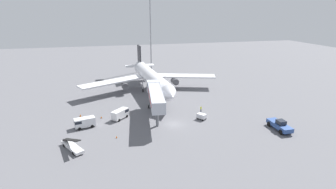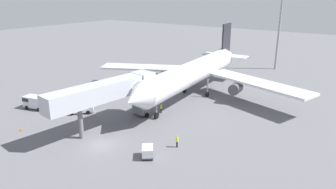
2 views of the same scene
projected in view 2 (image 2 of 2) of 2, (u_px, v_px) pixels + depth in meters
ground_plane at (101, 145)px, 43.77m from camera, size 300.00×300.00×0.00m
airplane_at_gate at (195, 72)px, 63.19m from camera, size 46.30×43.77×13.29m
jet_bridge at (110, 92)px, 48.07m from camera, size 5.51×19.25×7.58m
service_van_far_left at (80, 106)px, 54.98m from camera, size 4.61×4.63×2.32m
service_van_rear_right at (36, 102)px, 57.10m from camera, size 4.89×3.00×2.31m
baggage_cart_far_center at (148, 152)px, 40.23m from camera, size 2.39×2.52×1.47m
ground_crew_worker_foreground at (161, 108)px, 55.08m from camera, size 0.40×0.40×1.73m
ground_crew_worker_midground at (177, 141)px, 42.84m from camera, size 0.47×0.47×1.76m
safety_cone_alpha at (21, 129)px, 48.15m from camera, size 0.34×0.34×0.52m
safety_cone_bravo at (70, 104)px, 58.93m from camera, size 0.40×0.40×0.62m
safety_cone_charlie at (63, 96)px, 63.59m from camera, size 0.45×0.45×0.69m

